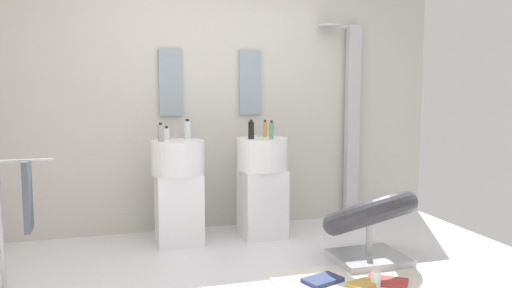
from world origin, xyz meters
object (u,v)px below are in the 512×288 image
towel_rack (23,199)px  soap_bottle_amber (265,129)px  soap_bottle_grey (161,133)px  magazine_ochre (363,284)px  soap_bottle_green (271,130)px  coffee_mug (376,279)px  lounge_chair (370,220)px  soap_bottle_white (167,134)px  shower_column (351,118)px  pedestal_sink_left (178,188)px  soap_bottle_clear (187,130)px  magazine_navy (322,280)px  pedestal_sink_right (262,183)px  soap_bottle_black (251,130)px  magazine_red (387,282)px

towel_rack → soap_bottle_amber: size_ratio=5.86×
soap_bottle_grey → magazine_ochre: bearing=-48.3°
soap_bottle_green → coffee_mug: bearing=-76.0°
towel_rack → soap_bottle_green: 2.15m
lounge_chair → soap_bottle_amber: 1.37m
soap_bottle_white → soap_bottle_grey: 0.15m
coffee_mug → soap_bottle_green: 1.68m
towel_rack → coffee_mug: 2.54m
shower_column → towel_rack: (-3.08, -1.09, -0.45)m
pedestal_sink_left → soap_bottle_white: soap_bottle_white is taller
soap_bottle_clear → magazine_navy: bearing=-61.8°
towel_rack → soap_bottle_grey: (1.03, 0.67, 0.38)m
pedestal_sink_left → soap_bottle_amber: soap_bottle_amber is taller
towel_rack → magazine_ochre: towel_rack is taller
towel_rack → magazine_ochre: (2.27, -0.72, -0.60)m
pedestal_sink_right → shower_column: shower_column is taller
soap_bottle_white → soap_bottle_grey: bearing=-116.8°
lounge_chair → towel_rack: bearing=174.5°
magazine_navy → soap_bottle_amber: 1.70m
soap_bottle_clear → soap_bottle_black: 0.58m
soap_bottle_white → soap_bottle_black: size_ratio=0.71×
soap_bottle_black → soap_bottle_grey: bearing=-179.3°
soap_bottle_clear → soap_bottle_amber: soap_bottle_clear is taller
pedestal_sink_right → magazine_navy: size_ratio=3.80×
soap_bottle_clear → soap_bottle_green: bearing=-17.0°
shower_column → magazine_red: shower_column is taller
towel_rack → soap_bottle_green: (2.03, 0.60, 0.38)m
soap_bottle_clear → soap_bottle_grey: soap_bottle_clear is taller
magazine_red → soap_bottle_black: soap_bottle_black is taller
lounge_chair → soap_bottle_white: (-1.48, 1.05, 0.64)m
pedestal_sink_left → magazine_ochre: 1.87m
pedestal_sink_right → magazine_navy: pedestal_sink_right is taller
pedestal_sink_left → soap_bottle_green: soap_bottle_green is taller
shower_column → magazine_red: (-0.61, -1.80, -1.06)m
coffee_mug → soap_bottle_black: soap_bottle_black is taller
magazine_navy → soap_bottle_green: size_ratio=1.59×
soap_bottle_green → soap_bottle_white: 0.95m
magazine_navy → lounge_chair: bearing=11.2°
pedestal_sink_right → soap_bottle_black: (-0.12, -0.04, 0.51)m
soap_bottle_white → soap_bottle_amber: bearing=1.6°
magazine_ochre → lounge_chair: bearing=41.2°
soap_bottle_grey → lounge_chair: bearing=-30.6°
lounge_chair → soap_bottle_amber: bearing=116.8°
magazine_red → pedestal_sink_left: bearing=168.7°
soap_bottle_clear → soap_bottle_green: size_ratio=1.07×
magazine_red → soap_bottle_white: 2.26m
magazine_navy → coffee_mug: size_ratio=2.50×
shower_column → pedestal_sink_left: bearing=-169.1°
soap_bottle_clear → soap_bottle_black: (0.56, -0.15, -0.00)m
pedestal_sink_right → soap_bottle_clear: size_ratio=5.63×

